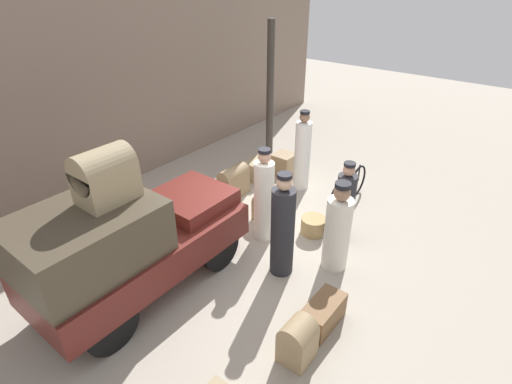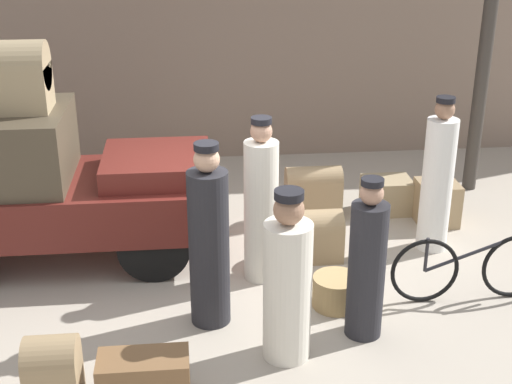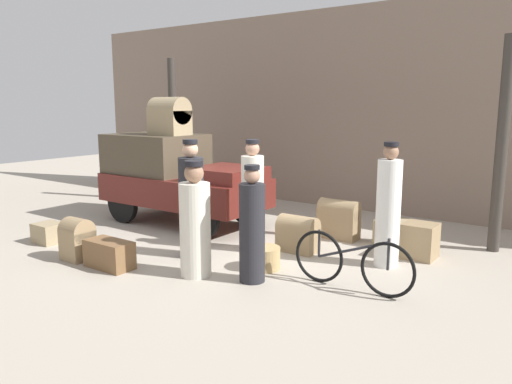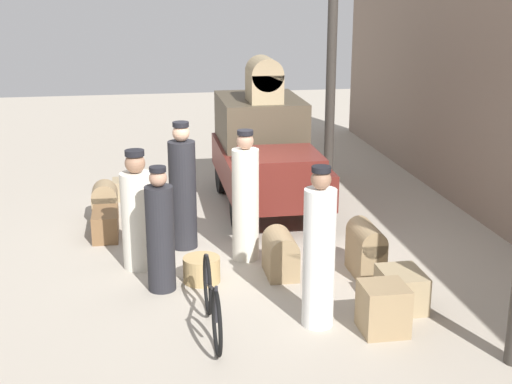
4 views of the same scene
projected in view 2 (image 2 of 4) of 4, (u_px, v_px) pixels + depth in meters
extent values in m
plane|color=#A89E8E|center=(240.00, 279.00, 7.83)|extent=(30.00, 30.00, 0.00)
cube|color=gray|center=(217.00, 14.00, 10.71)|extent=(16.00, 0.15, 4.50)
cylinder|color=#38332D|center=(483.00, 70.00, 9.62)|extent=(0.19, 0.19, 3.45)
cylinder|color=black|center=(157.00, 198.00, 8.92)|extent=(0.79, 0.12, 0.79)
cylinder|color=black|center=(154.00, 248.00, 7.67)|extent=(0.79, 0.12, 0.79)
cube|color=#591E19|center=(60.00, 201.00, 8.08)|extent=(3.42, 1.52, 0.56)
cube|color=#591E19|center=(157.00, 164.00, 8.02)|extent=(1.20, 1.19, 0.25)
torus|color=black|center=(425.00, 271.00, 7.27)|extent=(0.72, 0.04, 0.72)
cylinder|color=#232328|center=(472.00, 253.00, 7.25)|extent=(0.98, 0.04, 0.39)
cylinder|color=#232328|center=(426.00, 255.00, 7.20)|extent=(0.04, 0.04, 0.37)
cylinder|color=tan|center=(336.00, 291.00, 7.27)|extent=(0.48, 0.48, 0.33)
cylinder|color=white|center=(437.00, 185.00, 8.25)|extent=(0.36, 0.36, 1.60)
sphere|color=#936B51|center=(445.00, 110.00, 7.90)|extent=(0.22, 0.22, 0.22)
cylinder|color=black|center=(446.00, 100.00, 7.85)|extent=(0.21, 0.21, 0.06)
cylinder|color=#232328|center=(209.00, 249.00, 6.79)|extent=(0.39, 0.39, 1.58)
sphere|color=tan|center=(207.00, 159.00, 6.44)|extent=(0.24, 0.24, 0.24)
cylinder|color=black|center=(206.00, 146.00, 6.39)|extent=(0.23, 0.23, 0.07)
cylinder|color=silver|center=(261.00, 212.00, 7.60)|extent=(0.37, 0.37, 1.57)
sphere|color=tan|center=(261.00, 131.00, 7.25)|extent=(0.23, 0.23, 0.23)
cylinder|color=black|center=(261.00, 120.00, 7.20)|extent=(0.22, 0.22, 0.06)
cylinder|color=silver|center=(287.00, 292.00, 6.30)|extent=(0.43, 0.43, 1.32)
sphere|color=#936B51|center=(289.00, 210.00, 6.00)|extent=(0.27, 0.27, 0.27)
cylinder|color=black|center=(289.00, 195.00, 5.94)|extent=(0.26, 0.26, 0.07)
cylinder|color=#232328|center=(367.00, 271.00, 6.62)|extent=(0.35, 0.35, 1.35)
sphere|color=tan|center=(372.00, 193.00, 6.32)|extent=(0.22, 0.22, 0.22)
cylinder|color=black|center=(373.00, 182.00, 6.27)|extent=(0.21, 0.21, 0.06)
cube|color=#937A56|center=(54.00, 383.00, 5.80)|extent=(0.43, 0.40, 0.46)
cylinder|color=#937A56|center=(51.00, 360.00, 5.72)|extent=(0.43, 0.40, 0.40)
cube|color=#9E8966|center=(387.00, 195.00, 9.44)|extent=(0.62, 0.49, 0.46)
cube|color=#937A56|center=(313.00, 199.00, 9.22)|extent=(0.72, 0.35, 0.54)
cylinder|color=#937A56|center=(314.00, 180.00, 9.12)|extent=(0.72, 0.35, 0.35)
cube|color=brown|center=(144.00, 378.00, 5.90)|extent=(0.76, 0.38, 0.41)
cube|color=#937A56|center=(437.00, 203.00, 9.09)|extent=(0.50, 0.50, 0.55)
cube|color=#937A56|center=(314.00, 242.00, 8.22)|extent=(0.64, 0.39, 0.40)
cylinder|color=#937A56|center=(314.00, 227.00, 8.14)|extent=(0.64, 0.39, 0.39)
cube|color=#9E8966|center=(14.00, 88.00, 7.54)|extent=(0.74, 0.54, 0.48)
cylinder|color=#9E8966|center=(11.00, 66.00, 7.45)|extent=(0.74, 0.54, 0.54)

